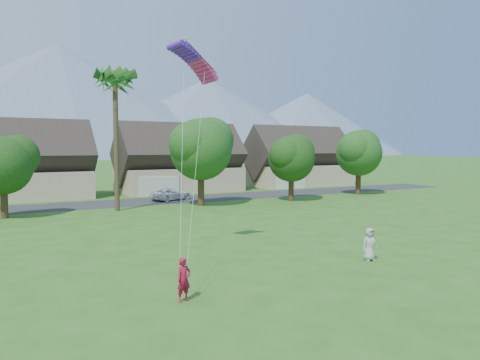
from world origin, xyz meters
TOP-DOWN VIEW (x-y plane):
  - ground at (0.00, 0.00)m, footprint 500.00×500.00m
  - street at (0.00, 34.00)m, footprint 90.00×7.00m
  - kite_flyer at (-6.54, 2.75)m, footprint 0.67×0.53m
  - watcher at (3.93, 3.87)m, footprint 0.88×0.66m
  - parked_car at (5.31, 34.00)m, footprint 5.08×3.73m
  - mountain_ridge at (10.40, 260.00)m, footprint 540.00×240.00m
  - houses_row at (0.49, 42.99)m, footprint 72.75×8.19m
  - tree_row at (-1.14, 27.92)m, footprint 62.27×6.67m
  - fan_palm at (-2.00, 28.50)m, footprint 3.00×3.00m
  - parafoil_kite at (-2.92, 9.65)m, footprint 3.23×1.41m

SIDE VIEW (x-z plane):
  - ground at x=0.00m, z-range 0.00..0.00m
  - street at x=0.00m, z-range 0.00..0.01m
  - parked_car at x=5.31m, z-range 0.00..1.28m
  - kite_flyer at x=-6.54m, z-range 0.00..1.62m
  - watcher at x=3.93m, z-range 0.00..1.64m
  - houses_row at x=0.49m, z-range -0.99..7.87m
  - tree_row at x=-1.14m, z-range 0.66..9.11m
  - parafoil_kite at x=-2.92m, z-range 9.94..10.44m
  - fan_palm at x=-2.00m, z-range 4.90..18.70m
  - mountain_ridge at x=10.40m, z-range -5.93..64.07m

